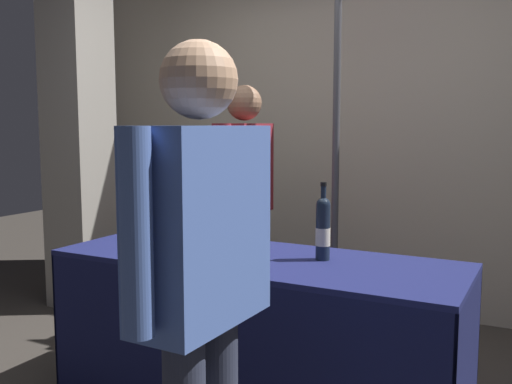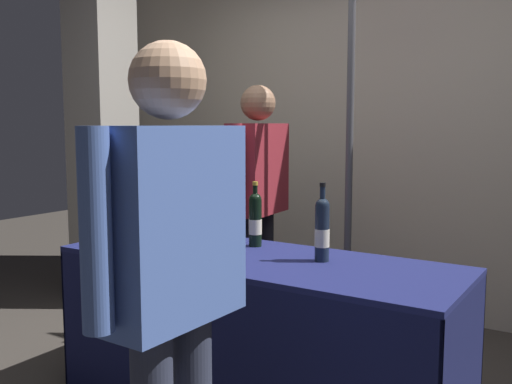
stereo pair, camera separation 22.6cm
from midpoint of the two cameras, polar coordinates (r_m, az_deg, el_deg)
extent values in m
cube|color=#B2A893|center=(4.26, 9.91, 9.24)|extent=(6.13, 0.12, 3.09)
cube|color=gray|center=(4.49, -18.82, 11.69)|extent=(0.39, 0.39, 3.53)
cube|color=#191E51|center=(2.67, -2.44, -6.69)|extent=(1.89, 0.68, 0.02)
cube|color=#141942|center=(2.52, -6.40, -16.52)|extent=(1.89, 0.01, 0.72)
cube|color=#141942|center=(3.06, 0.83, -12.19)|extent=(1.89, 0.01, 0.72)
cube|color=#141942|center=(3.33, -16.82, -10.91)|extent=(0.01, 0.68, 0.72)
cube|color=#141942|center=(2.48, 17.66, -17.13)|extent=(0.01, 0.68, 0.72)
cylinder|color=black|center=(2.87, -2.73, -3.10)|extent=(0.06, 0.06, 0.24)
sphere|color=black|center=(2.85, -2.74, -0.76)|extent=(0.06, 0.06, 0.06)
cylinder|color=black|center=(2.84, -2.74, -0.05)|extent=(0.02, 0.02, 0.07)
cylinder|color=#B7932D|center=(2.84, -2.75, 0.84)|extent=(0.03, 0.03, 0.02)
cylinder|color=beige|center=(2.87, -2.72, -3.47)|extent=(0.07, 0.07, 0.08)
cylinder|color=#192333|center=(2.58, 4.18, -4.02)|extent=(0.06, 0.06, 0.25)
sphere|color=#192333|center=(2.56, 4.20, -1.25)|extent=(0.06, 0.06, 0.06)
cylinder|color=#192333|center=(2.56, 4.21, -0.34)|extent=(0.02, 0.02, 0.08)
cylinder|color=black|center=(2.55, 4.22, 0.78)|extent=(0.03, 0.03, 0.02)
cylinder|color=beige|center=(2.59, 4.18, -4.46)|extent=(0.07, 0.07, 0.08)
cylinder|color=black|center=(2.54, -6.86, -4.50)|extent=(0.07, 0.07, 0.23)
sphere|color=black|center=(2.52, -6.90, -1.93)|extent=(0.06, 0.06, 0.06)
cylinder|color=black|center=(2.51, -6.91, -1.17)|extent=(0.03, 0.03, 0.07)
cylinder|color=maroon|center=(2.51, -6.93, -0.20)|extent=(0.03, 0.03, 0.02)
cylinder|color=beige|center=(2.54, -6.86, -4.91)|extent=(0.07, 0.07, 0.07)
cylinder|color=#38230F|center=(3.00, -5.92, -2.78)|extent=(0.08, 0.08, 0.23)
sphere|color=#38230F|center=(2.98, -5.94, -0.64)|extent=(0.07, 0.07, 0.07)
cylinder|color=#38230F|center=(2.98, -5.95, 0.06)|extent=(0.03, 0.03, 0.07)
cylinder|color=black|center=(2.97, -5.96, 0.93)|extent=(0.04, 0.04, 0.02)
cylinder|color=beige|center=(3.00, -5.91, -3.12)|extent=(0.08, 0.08, 0.07)
cylinder|color=#38230F|center=(3.16, -9.87, -2.41)|extent=(0.08, 0.08, 0.22)
sphere|color=#38230F|center=(3.14, -9.91, -0.42)|extent=(0.08, 0.08, 0.08)
cylinder|color=#38230F|center=(3.14, -9.93, 0.31)|extent=(0.03, 0.03, 0.08)
cylinder|color=black|center=(3.13, -9.94, 1.21)|extent=(0.04, 0.04, 0.02)
cylinder|color=beige|center=(3.16, -9.87, -2.73)|extent=(0.08, 0.08, 0.07)
cylinder|color=silver|center=(2.82, -7.98, -5.75)|extent=(0.07, 0.07, 0.00)
cylinder|color=silver|center=(2.81, -7.99, -5.02)|extent=(0.01, 0.01, 0.07)
cone|color=silver|center=(2.80, -8.02, -3.60)|extent=(0.07, 0.07, 0.07)
cylinder|color=#590C19|center=(2.80, -8.01, -4.00)|extent=(0.04, 0.04, 0.02)
cylinder|color=silver|center=(2.87, -10.89, -5.57)|extent=(0.06, 0.06, 0.00)
cylinder|color=silver|center=(2.86, -10.91, -4.95)|extent=(0.01, 0.01, 0.06)
cone|color=silver|center=(2.85, -10.94, -3.66)|extent=(0.07, 0.07, 0.07)
cylinder|color=black|center=(3.78, -2.30, -7.90)|extent=(0.12, 0.12, 0.79)
cylinder|color=black|center=(3.62, -3.55, -8.55)|extent=(0.12, 0.12, 0.79)
cube|color=maroon|center=(3.59, -2.98, 2.32)|extent=(0.24, 0.48, 0.56)
sphere|color=#8C664C|center=(3.58, -3.02, 8.83)|extent=(0.22, 0.22, 0.22)
cylinder|color=maroon|center=(3.83, -1.15, 2.94)|extent=(0.08, 0.08, 0.52)
cylinder|color=maroon|center=(3.34, -5.08, 2.36)|extent=(0.08, 0.08, 0.52)
cube|color=#4C6BB7|center=(1.63, -9.52, -3.33)|extent=(0.22, 0.45, 0.56)
sphere|color=tan|center=(1.61, -9.80, 10.94)|extent=(0.22, 0.22, 0.22)
cylinder|color=#4C6BB7|center=(1.44, -16.25, -3.99)|extent=(0.08, 0.08, 0.51)
cylinder|color=#4C6BB7|center=(1.84, -4.32, -1.42)|extent=(0.08, 0.08, 0.51)
cylinder|color=#47474C|center=(3.51, 6.10, 3.36)|extent=(0.04, 0.04, 2.30)
camera|label=1|loc=(0.11, -92.47, -0.29)|focal=40.31mm
camera|label=2|loc=(0.11, 87.53, 0.29)|focal=40.31mm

